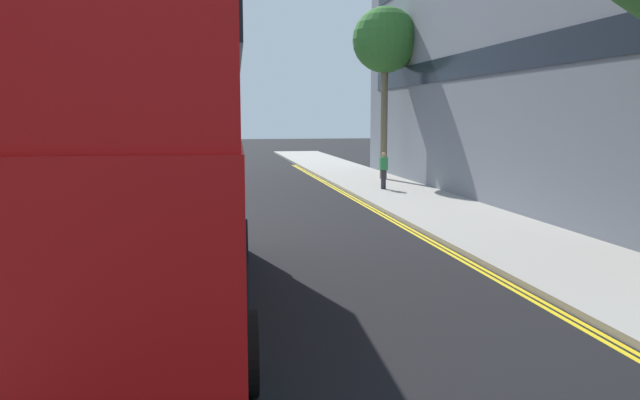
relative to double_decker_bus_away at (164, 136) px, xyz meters
The scene contains 8 objects.
sidewalk_right 10.84m from the double_decker_bus_away, 32.97° to the left, with size 4.00×80.00×0.14m, color #9E9991.
sidewalk_left 7.68m from the double_decker_bus_away, 126.81° to the left, with size 4.00×80.00×0.14m, color #9E9991.
kerb_line_outer 8.18m from the double_decker_bus_away, 28.93° to the left, with size 0.10×56.00×0.01m, color yellow.
kerb_line_inner 8.05m from the double_decker_bus_away, 29.52° to the left, with size 0.10×56.00×0.01m, color yellow.
double_decker_bus_away is the anchor object (origin of this frame).
pedestrian_far 18.01m from the double_decker_bus_away, 62.07° to the left, with size 0.34×0.22×1.62m.
street_tree_mid 22.73m from the double_decker_bus_away, 64.46° to the left, with size 3.28×3.28×8.62m.
townhouse_terrace_right 20.79m from the double_decker_bus_away, 39.49° to the left, with size 10.08×28.00×14.00m.
Camera 1 is at (-1.58, -0.36, 3.37)m, focal length 35.07 mm.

